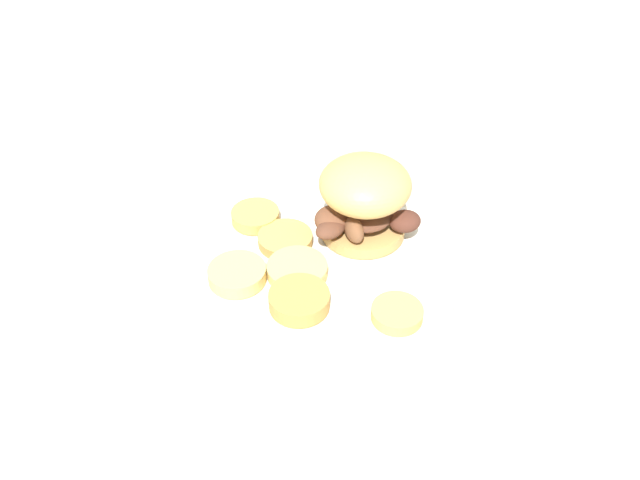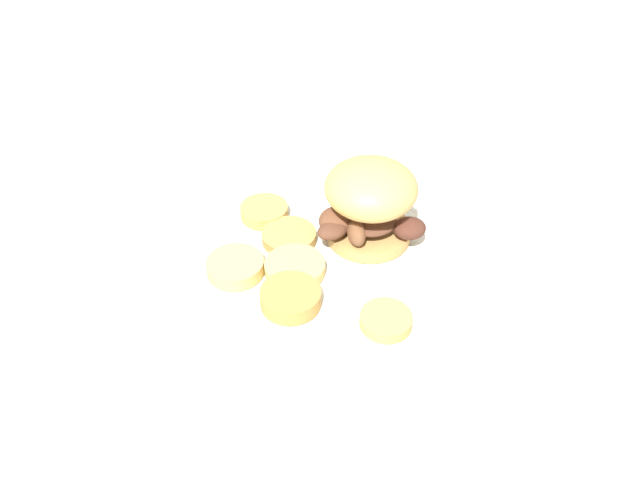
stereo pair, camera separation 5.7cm
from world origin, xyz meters
name	(u,v)px [view 2 (the right image)]	position (x,y,z in m)	size (l,w,h in m)	color
ground_plane	(320,277)	(0.00, 0.00, 0.00)	(4.00, 4.00, 0.00)	#B2A899
dinner_plate	(320,268)	(0.00, 0.00, 0.01)	(0.26, 0.26, 0.02)	white
sandwich	(369,201)	(-0.05, 0.02, 0.07)	(0.10, 0.10, 0.08)	tan
potato_round_0	(291,298)	(0.06, 0.01, 0.03)	(0.05, 0.05, 0.02)	#BC8942
potato_round_1	(235,267)	(0.06, -0.05, 0.03)	(0.05, 0.05, 0.01)	#DBB766
potato_round_2	(289,236)	(-0.01, -0.04, 0.03)	(0.05, 0.05, 0.01)	tan
potato_round_3	(295,268)	(0.03, -0.01, 0.03)	(0.06, 0.06, 0.01)	#DBB766
potato_round_4	(264,211)	(-0.02, -0.09, 0.03)	(0.05, 0.05, 0.01)	tan
potato_round_5	(386,320)	(0.03, 0.09, 0.03)	(0.04, 0.04, 0.01)	tan
fork	(180,157)	(-0.07, -0.26, 0.00)	(0.16, 0.06, 0.00)	silver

